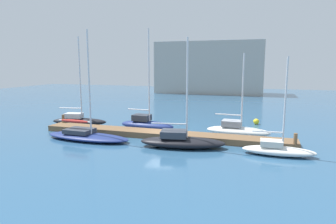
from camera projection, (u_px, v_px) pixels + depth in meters
ground_plane at (161, 137)px, 26.61m from camera, size 120.00×120.00×0.00m
dock_pier at (161, 134)px, 26.57m from camera, size 22.87×1.99×0.52m
dock_piling_near_end at (63, 121)px, 30.65m from camera, size 0.28×0.28×1.35m
dock_piling_far_end at (295, 142)px, 22.36m from camera, size 0.28×0.28×1.35m
sailboat_0 at (79, 120)px, 31.88m from camera, size 6.18×2.60×9.33m
sailboat_1 at (86, 135)px, 25.64m from camera, size 7.98×2.77×9.30m
sailboat_2 at (146, 124)px, 29.61m from camera, size 5.73×2.15×9.87m
sailboat_3 at (181, 141)px, 23.28m from camera, size 6.96×3.30×8.49m
sailboat_4 at (237, 130)px, 27.13m from camera, size 5.85×2.22×7.47m
sailboat_5 at (278, 149)px, 21.24m from camera, size 5.10×1.66×7.02m
mooring_buoy_yellow at (256, 122)px, 32.35m from camera, size 0.63×0.63×0.63m
harbor_building_distant at (210, 68)px, 67.39m from camera, size 23.78×8.89×11.50m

